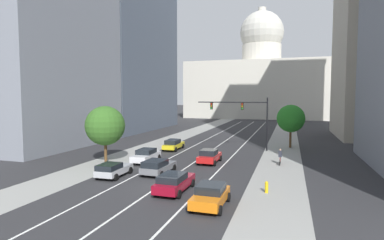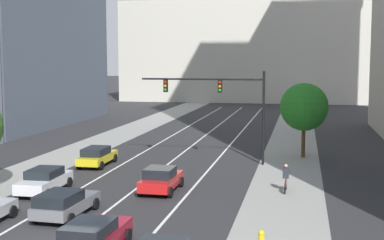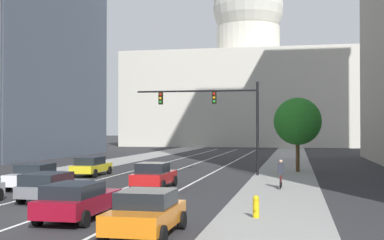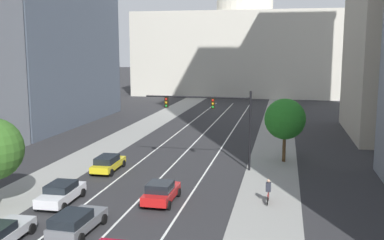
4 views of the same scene
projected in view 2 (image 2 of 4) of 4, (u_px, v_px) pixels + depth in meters
name	position (u px, v px, depth m)	size (l,w,h in m)	color
ground_plane	(213.00, 130.00, 62.56)	(400.00, 400.00, 0.00)	#2B2B2D
sidewalk_left	(123.00, 133.00, 59.52)	(4.61, 130.00, 0.01)	gray
sidewalk_right	(293.00, 138.00, 55.86)	(4.61, 130.00, 0.01)	gray
lane_stripe_left	(148.00, 150.00, 48.64)	(0.16, 90.00, 0.01)	white
lane_stripe_center	(185.00, 151.00, 47.95)	(0.16, 90.00, 0.01)	white
lane_stripe_right	(224.00, 152.00, 47.27)	(0.16, 90.00, 0.01)	white
capitol_building	(254.00, 38.00, 111.42)	(49.78, 25.44, 38.36)	beige
car_red	(161.00, 179.00, 33.08)	(2.08, 4.15, 1.55)	red
car_yellow	(97.00, 156.00, 41.26)	(1.99, 4.62, 1.44)	yellow
car_gray	(64.00, 203.00, 27.68)	(2.24, 4.44, 1.42)	slate
car_white	(45.00, 180.00, 32.92)	(2.14, 4.63, 1.47)	silver
car_crimson	(93.00, 236.00, 22.37)	(2.11, 4.65, 1.48)	maroon
traffic_signal_mast	(224.00, 97.00, 41.76)	(9.69, 0.39, 7.19)	black
fire_hydrant	(261.00, 240.00, 22.84)	(0.26, 0.35, 0.91)	yellow
cyclist	(286.00, 178.00, 33.03)	(0.37, 1.70, 1.72)	black
street_tree_far_right	(304.00, 107.00, 44.44)	(3.94, 3.94, 6.16)	#51381E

